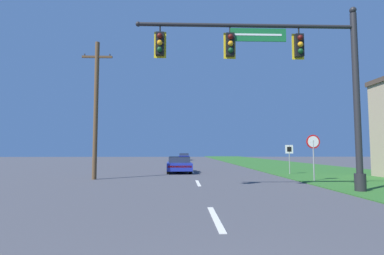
{
  "coord_description": "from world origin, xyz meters",
  "views": [
    {
      "loc": [
        -0.83,
        -1.51,
        1.67
      ],
      "look_at": [
        0.0,
        23.3,
        3.59
      ],
      "focal_mm": 28.0,
      "sensor_mm": 36.0,
      "label": 1
    }
  ],
  "objects_px": {
    "far_car": "(184,157)",
    "utility_pole_near": "(96,107)",
    "signal_mast": "(296,74)",
    "stop_sign": "(313,147)",
    "route_sign_post": "(289,153)",
    "car_ahead": "(179,165)"
  },
  "relations": [
    {
      "from": "route_sign_post",
      "to": "utility_pole_near",
      "type": "height_order",
      "value": "utility_pole_near"
    },
    {
      "from": "signal_mast",
      "to": "route_sign_post",
      "type": "relative_size",
      "value": 4.62
    },
    {
      "from": "far_car",
      "to": "route_sign_post",
      "type": "xyz_separation_m",
      "value": [
        7.23,
        -32.28,
        0.92
      ]
    },
    {
      "from": "car_ahead",
      "to": "far_car",
      "type": "distance_m",
      "value": 30.17
    },
    {
      "from": "signal_mast",
      "to": "route_sign_post",
      "type": "xyz_separation_m",
      "value": [
        2.9,
        8.96,
        -3.31
      ]
    },
    {
      "from": "stop_sign",
      "to": "route_sign_post",
      "type": "height_order",
      "value": "stop_sign"
    },
    {
      "from": "route_sign_post",
      "to": "utility_pole_near",
      "type": "distance_m",
      "value": 13.38
    },
    {
      "from": "car_ahead",
      "to": "utility_pole_near",
      "type": "xyz_separation_m",
      "value": [
        -4.9,
        -5.34,
        3.64
      ]
    },
    {
      "from": "signal_mast",
      "to": "far_car",
      "type": "distance_m",
      "value": 41.68
    },
    {
      "from": "far_car",
      "to": "utility_pole_near",
      "type": "relative_size",
      "value": 0.55
    },
    {
      "from": "car_ahead",
      "to": "route_sign_post",
      "type": "bearing_deg",
      "value": -15.13
    },
    {
      "from": "stop_sign",
      "to": "signal_mast",
      "type": "bearing_deg",
      "value": -120.87
    },
    {
      "from": "signal_mast",
      "to": "car_ahead",
      "type": "bearing_deg",
      "value": 113.86
    },
    {
      "from": "signal_mast",
      "to": "route_sign_post",
      "type": "height_order",
      "value": "signal_mast"
    },
    {
      "from": "route_sign_post",
      "to": "utility_pole_near",
      "type": "relative_size",
      "value": 0.25
    },
    {
      "from": "signal_mast",
      "to": "far_car",
      "type": "bearing_deg",
      "value": 95.99
    },
    {
      "from": "car_ahead",
      "to": "utility_pole_near",
      "type": "relative_size",
      "value": 0.53
    },
    {
      "from": "car_ahead",
      "to": "utility_pole_near",
      "type": "distance_m",
      "value": 8.11
    },
    {
      "from": "signal_mast",
      "to": "utility_pole_near",
      "type": "height_order",
      "value": "utility_pole_near"
    },
    {
      "from": "signal_mast",
      "to": "car_ahead",
      "type": "distance_m",
      "value": 12.82
    },
    {
      "from": "utility_pole_near",
      "to": "stop_sign",
      "type": "bearing_deg",
      "value": -6.82
    },
    {
      "from": "signal_mast",
      "to": "stop_sign",
      "type": "distance_m",
      "value": 5.78
    }
  ]
}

